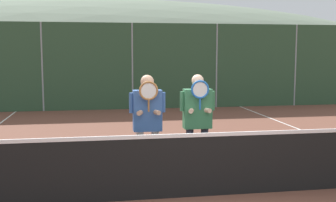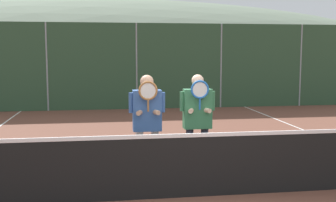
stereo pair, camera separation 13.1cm
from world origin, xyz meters
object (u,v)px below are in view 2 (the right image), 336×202
Objects in this scene: player_center_left at (197,116)px; car_far_left at (24,80)px; car_center at (265,77)px; player_leftmost at (147,118)px; car_left_of_center at (149,80)px.

car_far_left is (-5.05, 12.01, -0.14)m from player_center_left.
car_far_left is 0.96× the size of car_center.
car_center is at bearing 63.82° from player_center_left.
player_leftmost is 11.92m from car_left_of_center.
car_far_left is at bearing 108.99° from player_leftmost.
player_leftmost is 14.00m from car_center.
player_center_left is (0.88, 0.12, -0.01)m from player_leftmost.
player_leftmost is 0.88m from player_center_left.
player_center_left is 0.39× the size of car_far_left.
player_leftmost is at bearing -172.48° from player_center_left.
player_center_left is 11.74m from car_left_of_center.
player_center_left is at bearing 7.52° from player_leftmost.
car_center reaches higher than player_leftmost.
car_far_left is (-4.17, 12.13, -0.15)m from player_leftmost.
car_center reaches higher than car_left_of_center.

